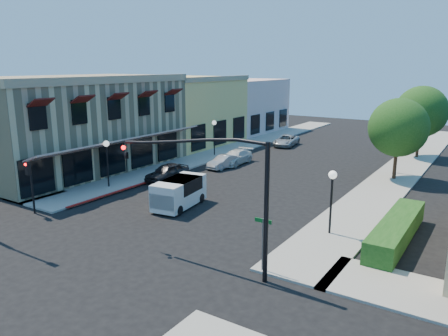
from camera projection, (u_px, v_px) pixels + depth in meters
The scene contains 22 objects.
ground at pixel (106, 251), 21.49m from camera, with size 120.00×120.00×0.00m, color black.
sidewalk_left at pixel (238, 147), 48.15m from camera, with size 3.50×50.00×0.12m, color gray.
sidewalk_right at pixel (406, 167), 38.89m from camera, with size 3.50×50.00×0.12m, color gray.
curb_red_strip at pixel (124, 191), 31.67m from camera, with size 0.25×10.00×0.06m, color maroon.
corner_brick_building at pixel (76, 123), 37.72m from camera, with size 11.77×18.20×8.10m.
yellow_stucco_building at pixel (183, 111), 50.04m from camera, with size 10.00×12.00×7.60m, color #EAC869.
pink_stucco_building at pixel (237, 105), 59.91m from camera, with size 10.00×12.00×7.00m, color beige.
hedge at pixel (395, 242), 22.65m from camera, with size 1.40×8.00×1.10m, color #184413.
street_tree_a at pixel (398, 128), 33.83m from camera, with size 4.56×4.56×6.48m.
street_tree_b at pixel (421, 112), 41.91m from camera, with size 4.94×4.94×7.02m.
signal_mast_arm at pixel (222, 181), 18.67m from camera, with size 8.01×0.39×6.00m.
secondary_signal at pixel (30, 177), 26.34m from camera, with size 0.28×0.42×3.32m.
street_name_sign at pixel (263, 236), 18.92m from camera, with size 0.80×0.06×2.50m.
lamppost_left_near at pixel (107, 152), 31.89m from camera, with size 0.44×0.44×3.57m.
lamppost_left_far at pixel (214, 129), 43.32m from camera, with size 0.44×0.44×3.57m.
lamppost_right_near at pixel (332, 186), 22.89m from camera, with size 0.44×0.44×3.57m.
lamppost_right_far at pixel (398, 142), 35.96m from camera, with size 0.44×0.44×3.57m.
white_van at pixel (179, 191), 27.89m from camera, with size 2.33×4.34×1.83m.
parked_car_a at pixel (167, 172), 34.41m from camera, with size 1.61×3.99×1.36m, color black.
parked_car_b at pixel (224, 162), 38.61m from camera, with size 1.20×3.44×1.13m, color #A3A5A8.
parked_car_c at pixel (235, 157), 40.21m from camera, with size 1.77×4.36×1.26m, color beige.
parked_car_d at pixel (286, 140), 49.21m from camera, with size 2.05×4.44×1.23m, color #A8ABAE.
Camera 1 is at (15.73, -13.60, 8.95)m, focal length 35.00 mm.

